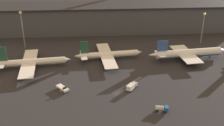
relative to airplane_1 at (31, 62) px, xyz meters
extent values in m
plane|color=#26262B|center=(44.16, -30.59, -3.06)|extent=(600.00, 600.00, 0.00)
cube|color=#3D424C|center=(44.16, 62.03, 6.20)|extent=(191.99, 26.85, 18.52)
cube|color=black|center=(44.16, 62.03, 16.06)|extent=(191.99, 28.85, 1.20)
cylinder|color=white|center=(0.64, 0.07, 0.16)|extent=(35.64, 6.95, 3.39)
cylinder|color=#ADB2B7|center=(0.64, 0.07, -0.43)|extent=(33.83, 6.26, 2.88)
cone|color=white|center=(19.31, 1.95, 0.16)|extent=(4.37, 3.62, 3.22)
cube|color=#1E4738|center=(-14.18, -1.44, 5.85)|extent=(4.77, 0.88, 7.99)
cube|color=white|center=(-14.89, -1.51, 0.67)|extent=(4.74, 13.83, 0.24)
cube|color=white|center=(-1.12, -0.11, -0.26)|extent=(11.22, 38.22, 0.36)
cylinder|color=gray|center=(-1.12, 10.49, -1.44)|extent=(3.90, 2.23, 1.87)
cylinder|color=gray|center=(1.00, -10.50, -1.44)|extent=(3.90, 2.23, 1.87)
cylinder|color=black|center=(13.00, 1.32, -2.30)|extent=(0.50, 0.50, 1.53)
cylinder|color=black|center=(-1.26, 1.24, -2.30)|extent=(0.50, 0.50, 1.53)
cylinder|color=black|center=(-0.98, -1.46, -2.30)|extent=(0.50, 0.50, 1.53)
cylinder|color=white|center=(43.12, 7.88, 0.06)|extent=(33.78, 6.65, 3.28)
cylinder|color=#ADB2B7|center=(43.12, 7.88, -0.52)|extent=(32.06, 5.99, 2.79)
cone|color=white|center=(60.83, 9.67, 0.06)|extent=(4.23, 3.50, 3.12)
cone|color=white|center=(25.26, 6.07, 0.30)|extent=(5.18, 3.27, 2.79)
cube|color=#1E4738|center=(29.07, 6.46, 5.29)|extent=(4.61, 0.86, 7.18)
cube|color=white|center=(28.41, 6.39, 0.55)|extent=(4.62, 13.67, 0.24)
cube|color=white|center=(41.45, 7.71, -0.35)|extent=(10.93, 37.77, 0.36)
cylinder|color=gray|center=(41.40, 18.19, -1.50)|extent=(3.77, 2.16, 1.80)
cylinder|color=gray|center=(43.50, -2.56, -1.50)|extent=(3.77, 2.16, 1.80)
cylinder|color=black|center=(54.83, 9.07, -2.32)|extent=(0.50, 0.50, 1.48)
cylinder|color=black|center=(41.32, 9.02, -2.32)|extent=(0.50, 0.50, 1.48)
cylinder|color=black|center=(41.58, 6.41, -2.32)|extent=(0.50, 0.50, 1.48)
cylinder|color=white|center=(88.95, 4.36, 1.05)|extent=(38.98, 8.21, 4.33)
cylinder|color=#2D519E|center=(88.95, 4.36, 0.30)|extent=(36.98, 7.37, 3.68)
cone|color=white|center=(109.51, 6.44, 1.05)|extent=(5.59, 4.62, 4.11)
cone|color=white|center=(68.17, 2.26, 1.38)|extent=(6.83, 4.32, 3.68)
cube|color=#2D519E|center=(72.76, 2.72, 6.31)|extent=(6.07, 1.01, 6.17)
cube|color=white|center=(71.99, 2.64, 1.70)|extent=(5.29, 10.12, 0.24)
cube|color=white|center=(87.02, 4.17, 0.51)|extent=(12.20, 27.86, 0.36)
cylinder|color=gray|center=(87.41, 11.82, -0.93)|extent=(4.98, 2.85, 2.38)
cylinder|color=gray|center=(88.94, -3.25, -0.93)|extent=(4.98, 2.85, 2.38)
cylinder|color=black|center=(102.44, 5.73, -2.09)|extent=(0.50, 0.50, 1.95)
cylinder|color=black|center=(86.84, 5.89, -2.09)|extent=(0.50, 0.50, 1.95)
cylinder|color=black|center=(87.19, 2.44, -2.09)|extent=(0.50, 0.50, 1.95)
cube|color=#9EA3A8|center=(53.08, -25.52, -1.52)|extent=(3.15, 3.10, 1.64)
cube|color=silver|center=(50.81, -28.54, -1.25)|extent=(4.49, 4.89, 2.18)
cylinder|color=black|center=(52.24, -25.16, -2.61)|extent=(1.01, 1.07, 0.90)
cylinder|color=black|center=(53.66, -26.22, -2.61)|extent=(1.01, 1.07, 0.90)
cylinder|color=black|center=(49.56, -28.74, -2.61)|extent=(1.01, 1.07, 0.90)
cylinder|color=black|center=(50.98, -29.80, -2.61)|extent=(1.01, 1.07, 0.90)
cube|color=white|center=(19.21, -26.29, -1.85)|extent=(6.65, 7.42, 0.99)
cube|color=black|center=(20.37, -27.74, -0.95)|extent=(1.85, 1.67, 0.80)
cylinder|color=black|center=(21.45, -27.55, -2.61)|extent=(1.06, 1.11, 0.90)
cylinder|color=black|center=(19.94, -28.75, -2.61)|extent=(1.06, 1.11, 0.90)
cylinder|color=black|center=(18.48, -23.83, -2.61)|extent=(1.06, 1.11, 0.90)
cylinder|color=black|center=(16.97, -25.04, -2.61)|extent=(1.06, 1.11, 0.90)
cube|color=#195199|center=(63.18, -46.81, -1.49)|extent=(1.96, 2.68, 1.72)
cylinder|color=#B7B7BC|center=(60.46, -46.23, -1.44)|extent=(3.61, 2.47, 1.82)
cylinder|color=black|center=(63.16, -45.88, -2.62)|extent=(1.00, 0.78, 0.89)
cylinder|color=black|center=(62.78, -47.66, -2.62)|extent=(1.00, 0.78, 0.89)
cylinder|color=black|center=(59.82, -45.17, -2.62)|extent=(1.00, 0.78, 0.89)
cylinder|color=black|center=(59.44, -46.95, -2.62)|extent=(1.00, 0.78, 0.89)
cylinder|color=slate|center=(-9.54, 29.50, 8.13)|extent=(0.70, 0.70, 22.37)
sphere|color=beige|center=(-9.54, 29.50, 19.91)|extent=(1.80, 1.80, 1.80)
cylinder|color=slate|center=(105.59, 29.50, 6.63)|extent=(0.70, 0.70, 19.38)
sphere|color=beige|center=(105.59, 29.50, 16.92)|extent=(1.80, 1.80, 1.80)
camera|label=1|loc=(34.08, -141.25, 63.52)|focal=45.00mm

